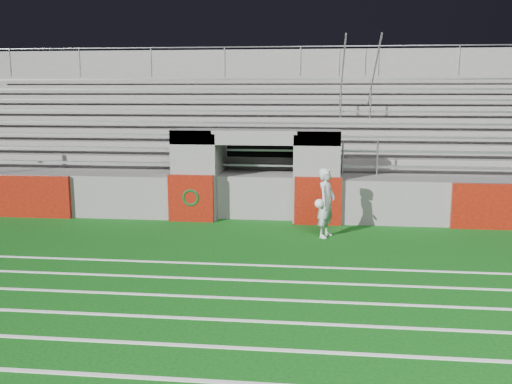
# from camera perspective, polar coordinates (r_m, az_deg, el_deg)

# --- Properties ---
(ground) EXTENTS (90.00, 90.00, 0.00)m
(ground) POSITION_cam_1_polar(r_m,az_deg,el_deg) (13.34, -1.74, -5.99)
(ground) COLOR #0C480F
(ground) RESTS_ON ground
(field_markings) EXTENTS (28.00, 8.09, 0.01)m
(field_markings) POSITION_cam_1_polar(r_m,az_deg,el_deg) (8.73, -6.59, -15.01)
(field_markings) COLOR white
(field_markings) RESTS_ON ground
(stadium_structure) EXTENTS (26.00, 8.48, 5.42)m
(stadium_structure) POSITION_cam_1_polar(r_m,az_deg,el_deg) (20.86, 1.38, 4.03)
(stadium_structure) COLOR #63605D
(stadium_structure) RESTS_ON ground
(goalkeeper_with_ball) EXTENTS (0.63, 0.76, 1.78)m
(goalkeeper_with_ball) POSITION_cam_1_polar(r_m,az_deg,el_deg) (14.59, 7.03, -1.07)
(goalkeeper_with_ball) COLOR #B1B7BB
(goalkeeper_with_ball) RESTS_ON ground
(hose_coil) EXTENTS (0.52, 0.14, 0.61)m
(hose_coil) POSITION_cam_1_polar(r_m,az_deg,el_deg) (16.30, -6.51, -0.38)
(hose_coil) COLOR #0D441F
(hose_coil) RESTS_ON ground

